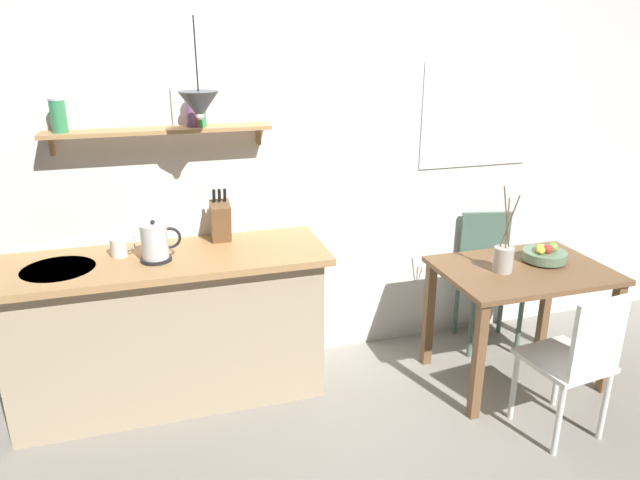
# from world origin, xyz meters

# --- Properties ---
(ground_plane) EXTENTS (14.00, 14.00, 0.00)m
(ground_plane) POSITION_xyz_m (0.00, 0.00, 0.00)
(ground_plane) COLOR gray
(back_wall) EXTENTS (6.80, 0.11, 2.70)m
(back_wall) POSITION_xyz_m (0.20, 0.65, 1.35)
(back_wall) COLOR white
(back_wall) RESTS_ON ground_plane
(kitchen_counter) EXTENTS (1.83, 0.63, 0.93)m
(kitchen_counter) POSITION_xyz_m (-1.00, 0.32, 0.47)
(kitchen_counter) COLOR tan
(kitchen_counter) RESTS_ON ground_plane
(wall_shelf) EXTENTS (1.23, 0.20, 0.33)m
(wall_shelf) POSITION_xyz_m (-0.94, 0.49, 1.65)
(wall_shelf) COLOR tan
(dining_table) EXTENTS (1.01, 0.71, 0.76)m
(dining_table) POSITION_xyz_m (1.09, -0.08, 0.64)
(dining_table) COLOR brown
(dining_table) RESTS_ON ground_plane
(dining_chair_near) EXTENTS (0.43, 0.44, 0.88)m
(dining_chair_near) POSITION_xyz_m (1.03, -0.68, 0.49)
(dining_chair_near) COLOR white
(dining_chair_near) RESTS_ON ground_plane
(dining_chair_far) EXTENTS (0.47, 0.46, 0.93)m
(dining_chair_far) POSITION_xyz_m (1.17, 0.42, 0.52)
(dining_chair_far) COLOR #4C6B5B
(dining_chair_far) RESTS_ON ground_plane
(fruit_bowl) EXTENTS (0.27, 0.27, 0.12)m
(fruit_bowl) POSITION_xyz_m (1.28, -0.02, 0.81)
(fruit_bowl) COLOR slate
(fruit_bowl) RESTS_ON dining_table
(twig_vase) EXTENTS (0.12, 0.12, 0.53)m
(twig_vase) POSITION_xyz_m (0.94, -0.09, 0.84)
(twig_vase) COLOR #B7B2A8
(twig_vase) RESTS_ON dining_table
(electric_kettle) EXTENTS (0.25, 0.17, 0.23)m
(electric_kettle) POSITION_xyz_m (-1.03, 0.25, 1.03)
(electric_kettle) COLOR black
(electric_kettle) RESTS_ON kitchen_counter
(knife_block) EXTENTS (0.11, 0.17, 0.33)m
(knife_block) POSITION_xyz_m (-0.65, 0.46, 1.06)
(knife_block) COLOR brown
(knife_block) RESTS_ON kitchen_counter
(coffee_mug_by_sink) EXTENTS (0.13, 0.09, 0.10)m
(coffee_mug_by_sink) POSITION_xyz_m (-1.23, 0.38, 0.98)
(coffee_mug_by_sink) COLOR white
(coffee_mug_by_sink) RESTS_ON kitchen_counter
(pendant_lamp) EXTENTS (0.21, 0.21, 0.50)m
(pendant_lamp) POSITION_xyz_m (-0.75, 0.21, 1.76)
(pendant_lamp) COLOR black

